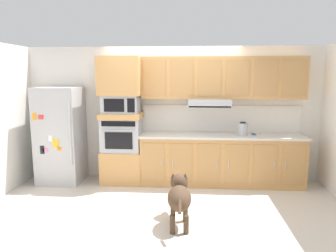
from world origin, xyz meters
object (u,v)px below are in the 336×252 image
(built_in_oven, at_px, (122,134))
(electric_kettle, at_px, (243,129))
(dog, at_px, (179,195))
(microwave, at_px, (121,104))
(refrigerator, at_px, (61,135))
(screwdriver, at_px, (254,134))

(built_in_oven, xyz_separation_m, electric_kettle, (2.18, -0.05, 0.13))
(dog, bearing_deg, electric_kettle, -36.05)
(built_in_oven, relative_size, microwave, 1.09)
(microwave, bearing_deg, built_in_oven, 179.23)
(microwave, distance_m, electric_kettle, 2.22)
(microwave, bearing_deg, refrigerator, -176.60)
(built_in_oven, bearing_deg, refrigerator, -176.60)
(built_in_oven, xyz_separation_m, dog, (1.11, -1.64, -0.50))
(microwave, bearing_deg, dog, -55.88)
(built_in_oven, bearing_deg, dog, -55.88)
(refrigerator, distance_m, built_in_oven, 1.14)
(refrigerator, xyz_separation_m, microwave, (1.14, 0.07, 0.58))
(screwdriver, relative_size, dog, 0.17)
(built_in_oven, bearing_deg, screwdriver, 0.47)
(refrigerator, distance_m, screwdriver, 3.54)
(refrigerator, relative_size, dog, 1.81)
(screwdriver, height_order, electric_kettle, electric_kettle)
(built_in_oven, xyz_separation_m, screwdriver, (2.40, 0.02, 0.03))
(built_in_oven, bearing_deg, electric_kettle, -1.24)
(microwave, height_order, dog, microwave)
(refrigerator, xyz_separation_m, dog, (2.25, -1.58, -0.48))
(refrigerator, bearing_deg, screwdriver, 1.41)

